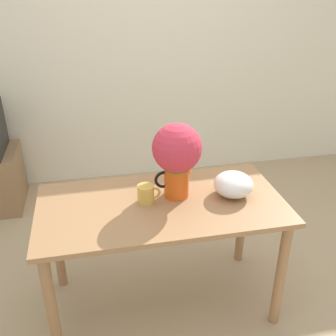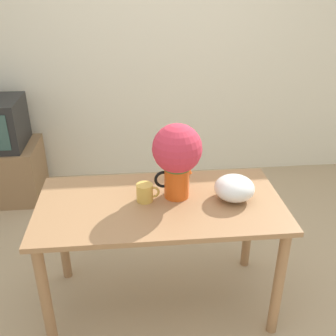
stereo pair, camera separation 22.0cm
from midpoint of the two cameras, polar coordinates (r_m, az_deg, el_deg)
ground_plane at (r=2.73m, az=4.60°, el=-18.28°), size 12.00×12.00×0.00m
wall_back at (r=3.80m, az=0.49°, el=17.27°), size 8.00×0.05×2.60m
table at (r=2.29m, az=1.65°, el=-7.43°), size 1.39×0.72×0.75m
flower_vase at (r=2.17m, az=4.22°, el=1.86°), size 0.28×0.28×0.44m
coffee_mug at (r=2.22m, az=-0.48°, el=-3.66°), size 0.13×0.09×0.10m
white_bowl at (r=2.28m, az=12.36°, el=-2.93°), size 0.23×0.23×0.14m
tv_stand at (r=3.91m, az=-21.53°, el=-0.52°), size 0.71×0.54×0.52m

